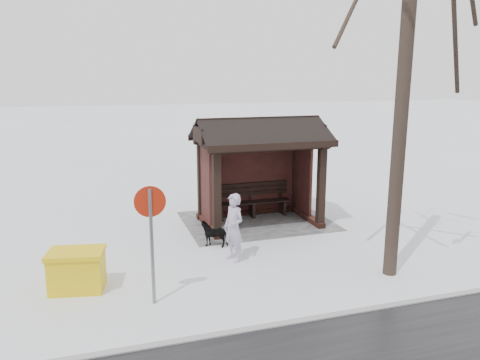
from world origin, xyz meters
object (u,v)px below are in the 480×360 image
(pedestrian, at_px, (234,228))
(grit_bin, at_px, (77,270))
(dog, at_px, (215,234))
(road_sign, at_px, (151,220))
(bus_shelter, at_px, (258,149))

(pedestrian, height_order, grit_bin, pedestrian)
(grit_bin, bearing_deg, pedestrian, -160.27)
(dog, xyz_separation_m, grit_bin, (3.26, 1.59, 0.10))
(pedestrian, xyz_separation_m, grit_bin, (3.42, 0.51, -0.38))
(grit_bin, bearing_deg, road_sign, 154.96)
(dog, bearing_deg, grit_bin, -40.03)
(dog, bearing_deg, pedestrian, 32.19)
(pedestrian, height_order, road_sign, road_sign)
(bus_shelter, relative_size, grit_bin, 3.00)
(dog, height_order, grit_bin, grit_bin)
(bus_shelter, xyz_separation_m, grit_bin, (4.94, 3.15, -1.75))
(dog, relative_size, road_sign, 0.33)
(pedestrian, distance_m, road_sign, 2.68)
(bus_shelter, xyz_separation_m, road_sign, (3.56, 4.17, -0.52))
(dog, height_order, road_sign, road_sign)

